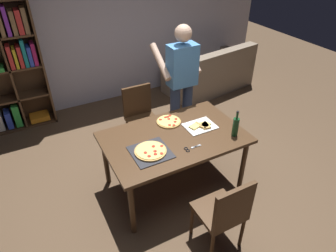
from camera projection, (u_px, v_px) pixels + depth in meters
The scene contains 12 objects.
ground_plane at pixel (173, 184), 3.81m from camera, with size 12.00×12.00×0.00m, color brown.
back_wall at pixel (99, 22), 4.92m from camera, with size 6.40×0.10×2.80m, color #BCB7C6.
dining_table at pixel (174, 141), 3.43m from camera, with size 1.59×1.00×0.75m.
chair_near_camera at pixel (225, 211), 2.80m from camera, with size 0.42×0.42×0.90m.
chair_far_side at pixel (140, 114), 4.24m from camera, with size 0.42×0.42×0.90m.
couch at pixel (210, 75), 5.83m from camera, with size 1.81×1.09×0.85m.
person_serving_pizza at pixel (181, 81), 4.01m from camera, with size 0.55×0.54×1.75m.
pepperoni_pizza_on_tray at pixel (151, 151), 3.13m from camera, with size 0.40×0.40×0.04m.
pizza_slices_on_towel at pixel (201, 126), 3.54m from camera, with size 0.36×0.28×0.03m.
wine_bottle at pixel (236, 126), 3.34m from camera, with size 0.07×0.07×0.32m.
kitchen_scissors at pixel (190, 148), 3.19m from camera, with size 0.19×0.08×0.01m.
second_pizza_plain at pixel (169, 122), 3.62m from camera, with size 0.29×0.29×0.03m.
Camera 1 is at (-1.34, -2.39, 2.74)m, focal length 31.93 mm.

